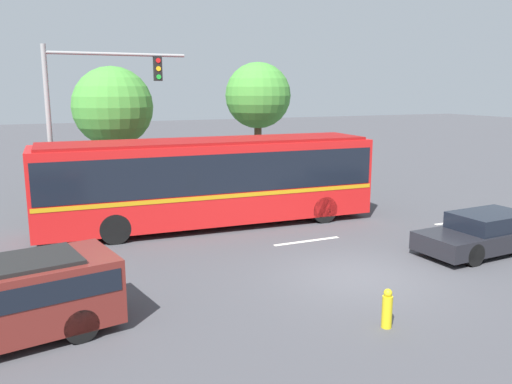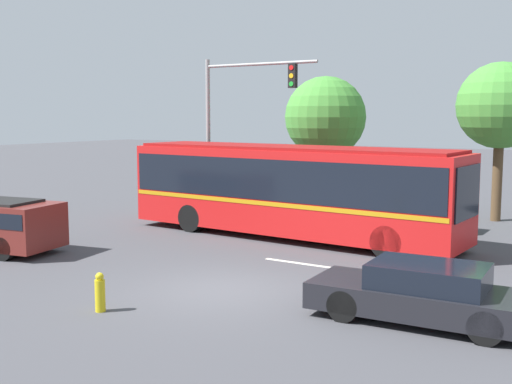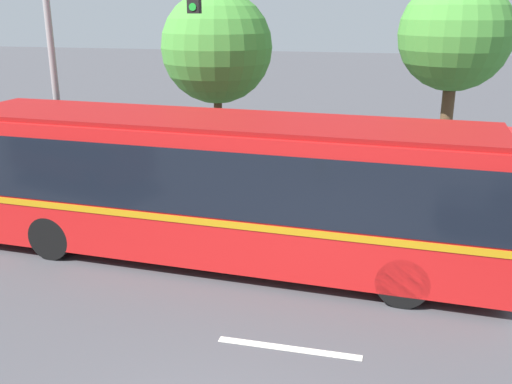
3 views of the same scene
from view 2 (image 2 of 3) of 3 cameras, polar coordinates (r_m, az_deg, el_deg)
The scene contains 9 objects.
ground_plane at distance 15.60m, azimuth -3.11°, elevation -8.76°, with size 140.00×140.00×0.00m, color #444449.
city_bus at distance 21.83m, azimuth 3.06°, elevation 0.56°, with size 12.24×3.17×3.16m.
sedan_foreground at distance 13.55m, azimuth 14.82°, elevation -8.84°, with size 4.66×2.03×1.22m.
traffic_light_pole at distance 25.73m, azimuth -2.10°, elevation 7.09°, with size 5.11×0.24×6.47m.
flowering_hedge at distance 25.14m, azimuth 7.72°, elevation -1.09°, with size 9.06×1.37×1.50m.
street_tree_left at distance 29.04m, azimuth 6.26°, elevation 6.68°, with size 3.67×3.67×5.96m.
street_tree_centre at distance 26.93m, azimuth 21.10°, elevation 7.19°, with size 3.40×3.40×6.30m.
fire_hydrant at distance 14.23m, azimuth -13.83°, elevation -8.79°, with size 0.22×0.22×0.86m.
lane_stripe_mid at distance 18.25m, azimuth 4.18°, elevation -6.44°, with size 2.40×0.16×0.01m, color silver.
Camera 2 is at (8.73, -12.23, 4.21)m, focal length 44.55 mm.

